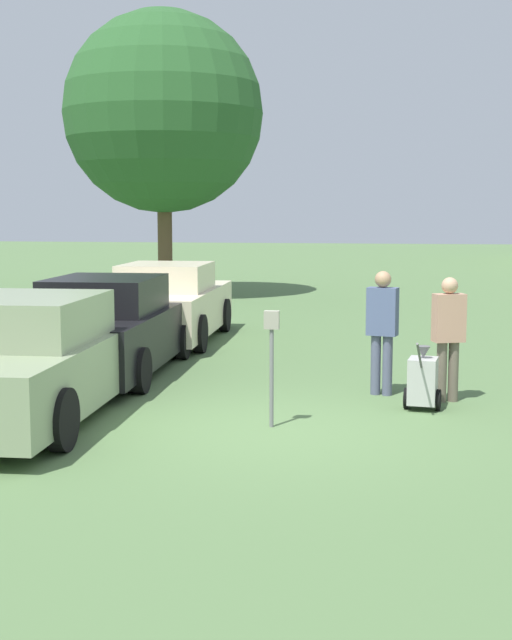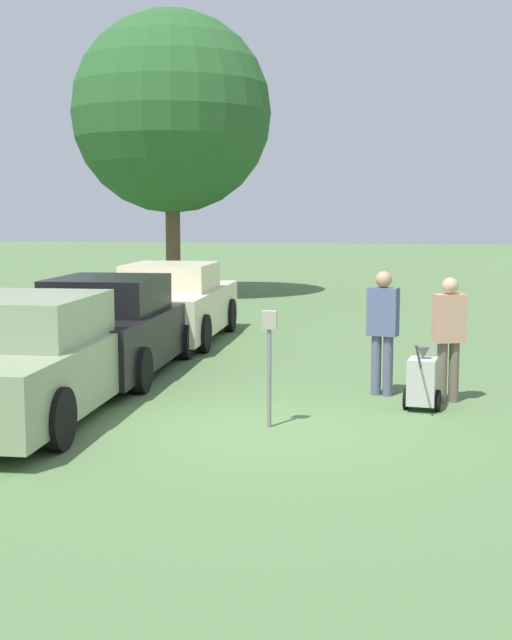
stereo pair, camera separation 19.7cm
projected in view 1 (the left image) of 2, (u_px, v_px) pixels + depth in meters
The scene contains 9 objects.
ground_plane at pixel (265, 429), 10.68m from camera, with size 120.00×120.00×0.00m, color #517042.
parked_car_sage at pixel (31, 361), 11.22m from camera, with size 2.19×5.14×1.55m.
parked_car_black at pixel (109, 329), 14.19m from camera, with size 2.09×4.87×1.56m.
parked_car_cream at pixel (168, 305), 17.79m from camera, with size 2.14×4.75×1.56m.
parking_meter at pixel (272, 347), 10.66m from camera, with size 0.18×0.09×1.42m.
person_worker at pixel (382, 325), 12.52m from camera, with size 0.46×0.31×1.76m.
person_supervisor at pixel (449, 331), 12.09m from camera, with size 0.47×0.35×1.71m.
equipment_cart at pixel (423, 381), 11.67m from camera, with size 0.50×1.00×1.00m.
shade_tree at pixel (163, 113), 26.47m from camera, with size 5.96×5.96×8.48m.
Camera 1 is at (1.58, -10.32, 2.61)m, focal length 50.00 mm.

